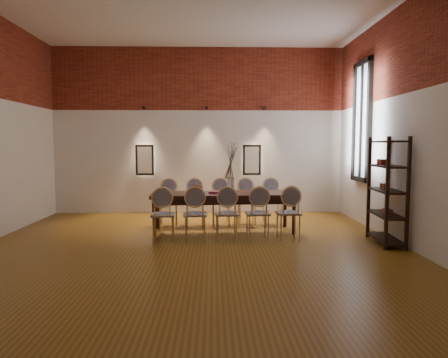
{
  "coord_description": "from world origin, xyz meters",
  "views": [
    {
      "loc": [
        0.36,
        -6.27,
        1.67
      ],
      "look_at": [
        0.55,
        0.92,
        1.05
      ],
      "focal_mm": 32.0,
      "sensor_mm": 36.0,
      "label": 1
    }
  ],
  "objects_px": {
    "chair_near_e": "(288,213)",
    "bowl": "(197,189)",
    "chair_far_a": "(169,203)",
    "chair_far_e": "(272,201)",
    "vase": "(231,185)",
    "shelving_rack": "(387,191)",
    "chair_near_a": "(163,214)",
    "chair_near_b": "(195,214)",
    "dining_table": "(223,212)",
    "chair_far_c": "(221,202)",
    "chair_far_b": "(195,202)",
    "chair_near_c": "(226,214)",
    "chair_far_d": "(247,202)",
    "chair_near_d": "(258,213)",
    "book": "(215,192)"
  },
  "relations": [
    {
      "from": "dining_table",
      "to": "chair_near_d",
      "type": "bearing_deg",
      "value": -52.76
    },
    {
      "from": "chair_near_a",
      "to": "book",
      "type": "relative_size",
      "value": 3.62
    },
    {
      "from": "chair_near_c",
      "to": "chair_near_e",
      "type": "height_order",
      "value": "same"
    },
    {
      "from": "vase",
      "to": "book",
      "type": "height_order",
      "value": "vase"
    },
    {
      "from": "chair_near_d",
      "to": "shelving_rack",
      "type": "height_order",
      "value": "shelving_rack"
    },
    {
      "from": "chair_far_b",
      "to": "vase",
      "type": "xyz_separation_m",
      "value": [
        0.72,
        -0.69,
        0.43
      ]
    },
    {
      "from": "chair_near_b",
      "to": "chair_far_d",
      "type": "height_order",
      "value": "same"
    },
    {
      "from": "chair_near_c",
      "to": "chair_near_d",
      "type": "xyz_separation_m",
      "value": [
        0.55,
        0.03,
        0.0
      ]
    },
    {
      "from": "chair_far_d",
      "to": "chair_near_e",
      "type": "bearing_deg",
      "value": 110.81
    },
    {
      "from": "chair_far_e",
      "to": "bowl",
      "type": "height_order",
      "value": "chair_far_e"
    },
    {
      "from": "chair_far_e",
      "to": "chair_near_e",
      "type": "bearing_deg",
      "value": 90.0
    },
    {
      "from": "shelving_rack",
      "to": "chair_far_a",
      "type": "bearing_deg",
      "value": 161.41
    },
    {
      "from": "chair_far_b",
      "to": "bowl",
      "type": "xyz_separation_m",
      "value": [
        0.07,
        -0.77,
        0.37
      ]
    },
    {
      "from": "vase",
      "to": "chair_near_b",
      "type": "bearing_deg",
      "value": -130.74
    },
    {
      "from": "chair_near_d",
      "to": "chair_far_c",
      "type": "bearing_deg",
      "value": 110.81
    },
    {
      "from": "dining_table",
      "to": "bowl",
      "type": "distance_m",
      "value": 0.7
    },
    {
      "from": "chair_near_d",
      "to": "vase",
      "type": "xyz_separation_m",
      "value": [
        -0.45,
        0.7,
        0.43
      ]
    },
    {
      "from": "chair_near_a",
      "to": "chair_far_b",
      "type": "bearing_deg",
      "value": 69.19
    },
    {
      "from": "chair_near_b",
      "to": "chair_near_e",
      "type": "distance_m",
      "value": 1.64
    },
    {
      "from": "chair_far_a",
      "to": "chair_far_c",
      "type": "bearing_deg",
      "value": 180.0
    },
    {
      "from": "chair_far_b",
      "to": "chair_far_c",
      "type": "bearing_deg",
      "value": 180.0
    },
    {
      "from": "chair_far_b",
      "to": "bowl",
      "type": "relative_size",
      "value": 3.92
    },
    {
      "from": "dining_table",
      "to": "chair_far_a",
      "type": "xyz_separation_m",
      "value": [
        -1.13,
        0.67,
        0.09
      ]
    },
    {
      "from": "chair_far_d",
      "to": "chair_near_d",
      "type": "bearing_deg",
      "value": 90.0
    },
    {
      "from": "chair_far_b",
      "to": "book",
      "type": "relative_size",
      "value": 3.62
    },
    {
      "from": "chair_near_d",
      "to": "chair_far_a",
      "type": "height_order",
      "value": "same"
    },
    {
      "from": "chair_near_d",
      "to": "chair_near_a",
      "type": "bearing_deg",
      "value": -180.0
    },
    {
      "from": "chair_far_d",
      "to": "bowl",
      "type": "xyz_separation_m",
      "value": [
        -1.02,
        -0.82,
        0.37
      ]
    },
    {
      "from": "chair_near_b",
      "to": "bowl",
      "type": "height_order",
      "value": "chair_near_b"
    },
    {
      "from": "chair_near_c",
      "to": "chair_far_c",
      "type": "bearing_deg",
      "value": 90.0
    },
    {
      "from": "book",
      "to": "dining_table",
      "type": "bearing_deg",
      "value": 8.64
    },
    {
      "from": "chair_near_d",
      "to": "chair_near_e",
      "type": "height_order",
      "value": "same"
    },
    {
      "from": "chair_near_b",
      "to": "vase",
      "type": "relative_size",
      "value": 3.13
    },
    {
      "from": "book",
      "to": "chair_near_d",
      "type": "bearing_deg",
      "value": -42.21
    },
    {
      "from": "chair_near_b",
      "to": "bowl",
      "type": "xyz_separation_m",
      "value": [
        -0.0,
        0.67,
        0.37
      ]
    },
    {
      "from": "chair_far_a",
      "to": "book",
      "type": "distance_m",
      "value": 1.23
    },
    {
      "from": "chair_far_a",
      "to": "chair_far_e",
      "type": "relative_size",
      "value": 1.0
    },
    {
      "from": "dining_table",
      "to": "chair_near_b",
      "type": "relative_size",
      "value": 2.91
    },
    {
      "from": "chair_near_a",
      "to": "chair_far_b",
      "type": "relative_size",
      "value": 1.0
    },
    {
      "from": "chair_near_a",
      "to": "chair_near_b",
      "type": "xyz_separation_m",
      "value": [
        0.55,
        0.03,
        0.0
      ]
    },
    {
      "from": "dining_table",
      "to": "chair_far_e",
      "type": "xyz_separation_m",
      "value": [
        1.06,
        0.77,
        0.09
      ]
    },
    {
      "from": "chair_far_c",
      "to": "shelving_rack",
      "type": "bearing_deg",
      "value": 145.23
    },
    {
      "from": "chair_near_e",
      "to": "bowl",
      "type": "distance_m",
      "value": 1.78
    },
    {
      "from": "vase",
      "to": "shelving_rack",
      "type": "xyz_separation_m",
      "value": [
        2.59,
        -1.01,
        0.0
      ]
    },
    {
      "from": "chair_near_b",
      "to": "chair_far_d",
      "type": "xyz_separation_m",
      "value": [
        1.02,
        1.49,
        0.0
      ]
    },
    {
      "from": "chair_near_a",
      "to": "chair_far_b",
      "type": "xyz_separation_m",
      "value": [
        0.48,
        1.46,
        0.0
      ]
    },
    {
      "from": "chair_far_a",
      "to": "book",
      "type": "height_order",
      "value": "chair_far_a"
    },
    {
      "from": "dining_table",
      "to": "chair_far_b",
      "type": "relative_size",
      "value": 2.91
    },
    {
      "from": "chair_far_c",
      "to": "dining_table",
      "type": "bearing_deg",
      "value": 90.0
    },
    {
      "from": "dining_table",
      "to": "chair_near_a",
      "type": "bearing_deg",
      "value": -146.67
    }
  ]
}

